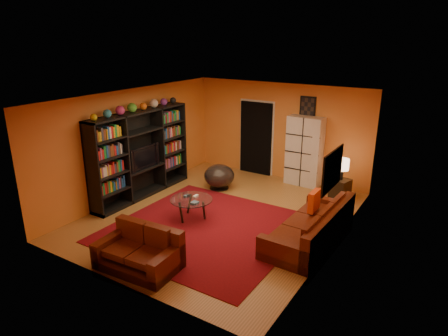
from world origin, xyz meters
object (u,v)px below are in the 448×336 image
Objects in this scene: tv at (142,157)px; bowl_chair at (219,176)px; sofa at (314,228)px; storage_cabinet at (304,151)px; entertainment_unit at (141,154)px; loveseat at (141,251)px; side_table at (340,189)px; coffee_table at (191,201)px; table_lamp at (342,165)px.

bowl_chair is (1.32, 1.39, -0.66)m from tv.
sofa is 3.35m from bowl_chair.
entertainment_unit is at bearing -135.59° from storage_cabinet.
loveseat is (2.22, -2.42, -0.76)m from entertainment_unit.
entertainment_unit is 4.89m from side_table.
storage_cabinet reaches higher than bowl_chair.
coffee_table is at bearing -130.26° from side_table.
storage_cabinet is 2.33× the size of bowl_chair.
bowl_chair reaches higher than coffee_table.
entertainment_unit is at bearing 38.99° from loveseat.
side_table is 0.61m from table_lamp.
bowl_chair is (-1.71, -1.44, -0.57)m from storage_cabinet.
table_lamp reaches higher than bowl_chair.
loveseat is at bearing -97.26° from storage_cabinet.
tv is 4.85m from side_table.
bowl_chair is at bearing 104.42° from coffee_table.
entertainment_unit reaches higher than sofa.
coffee_table is at bearing -75.58° from bowl_chair.
tv is (0.05, -0.03, -0.05)m from entertainment_unit.
coffee_table is (1.84, -0.47, -0.64)m from entertainment_unit.
table_lamp is (2.38, 2.81, 0.45)m from coffee_table.
table_lamp is (1.14, -0.47, -0.05)m from storage_cabinet.
tv is 1.93m from coffee_table.
coffee_table is at bearing -103.97° from tv.
storage_cabinet is at bearing 42.26° from entertainment_unit.
tv is 4.43m from sofa.
bowl_chair is (-0.47, 1.83, -0.08)m from coffee_table.
coffee_table is (-2.58, -0.45, 0.13)m from sofa.
loveseat is at bearing -77.37° from bowl_chair.
coffee_table is at bearing 7.45° from loveseat.
side_table is at bearing -20.19° from storage_cabinet.
bowl_chair is (1.37, 1.36, -0.71)m from entertainment_unit.
table_lamp reaches higher than loveseat.
entertainment_unit is 4.17m from storage_cabinet.
tv is 0.67× the size of loveseat.
coffee_table is 3.68m from side_table.
loveseat is at bearing -112.84° from side_table.
tv reaches higher than table_lamp.
sofa is at bearing -89.93° from tv.
storage_cabinet is at bearing 157.66° from table_lamp.
tv is 1.93× the size of side_table.
storage_cabinet is 1.40m from side_table.
coffee_table is (-0.38, 1.95, 0.13)m from loveseat.
bowl_chair is (-0.85, 3.78, 0.05)m from loveseat.
storage_cabinet reaches higher than side_table.
table_lamp is at bearing -60.46° from tv.
storage_cabinet is (1.24, 3.27, 0.50)m from coffee_table.
side_table is (-0.20, 2.36, -0.03)m from sofa.
loveseat is (2.17, -2.39, -0.71)m from tv.
side_table is (1.14, -0.47, -0.66)m from storage_cabinet.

